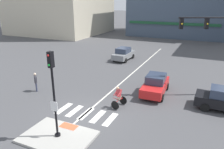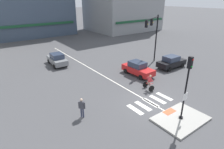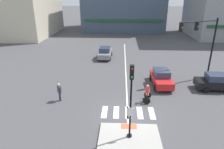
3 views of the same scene
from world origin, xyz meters
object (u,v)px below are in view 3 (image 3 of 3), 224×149
(car_black_cross_right, at_px, (217,82))
(cyclist, at_px, (147,93))
(pedestrian_at_curb_left, at_px, (59,91))
(car_grey_westbound_distant, at_px, (105,53))
(signal_pole, at_px, (131,96))
(car_red_eastbound_mid, at_px, (161,78))
(traffic_light_mast, at_px, (203,38))

(car_black_cross_right, height_order, cyclist, cyclist)
(car_black_cross_right, xyz_separation_m, pedestrian_at_curb_left, (-14.74, -2.92, 0.17))
(car_black_cross_right, xyz_separation_m, car_grey_westbound_distant, (-11.77, 10.03, 0.00))
(car_black_cross_right, bearing_deg, car_grey_westbound_distant, 139.57)
(signal_pole, xyz_separation_m, car_red_eastbound_mid, (3.52, 8.56, -2.30))
(signal_pole, distance_m, traffic_light_mast, 13.09)
(car_red_eastbound_mid, height_order, car_black_cross_right, same)
(traffic_light_mast, height_order, cyclist, traffic_light_mast)
(car_black_cross_right, height_order, car_grey_westbound_distant, same)
(car_black_cross_right, distance_m, pedestrian_at_curb_left, 15.03)
(cyclist, xyz_separation_m, pedestrian_at_curb_left, (-7.65, -0.20, 0.11))
(traffic_light_mast, height_order, car_red_eastbound_mid, traffic_light_mast)
(traffic_light_mast, bearing_deg, pedestrian_at_curb_left, -157.87)
(car_black_cross_right, relative_size, pedestrian_at_curb_left, 2.48)
(signal_pole, bearing_deg, car_red_eastbound_mid, 67.63)
(car_red_eastbound_mid, relative_size, cyclist, 2.48)
(cyclist, distance_m, pedestrian_at_curb_left, 7.66)
(cyclist, bearing_deg, car_red_eastbound_mid, 62.91)
(pedestrian_at_curb_left, bearing_deg, traffic_light_mast, 22.13)
(car_red_eastbound_mid, bearing_deg, car_black_cross_right, -9.24)
(traffic_light_mast, distance_m, car_black_cross_right, 4.68)
(signal_pole, bearing_deg, pedestrian_at_curb_left, 141.25)
(car_grey_westbound_distant, xyz_separation_m, pedestrian_at_curb_left, (-2.97, -12.95, 0.17))
(cyclist, bearing_deg, car_black_cross_right, 21.02)
(car_grey_westbound_distant, relative_size, cyclist, 2.48)
(pedestrian_at_curb_left, bearing_deg, car_black_cross_right, 11.22)
(car_red_eastbound_mid, distance_m, cyclist, 4.02)
(signal_pole, bearing_deg, cyclist, 71.23)
(signal_pole, height_order, car_red_eastbound_mid, signal_pole)
(signal_pole, bearing_deg, car_black_cross_right, 41.28)
(car_black_cross_right, bearing_deg, car_red_eastbound_mid, 170.76)
(cyclist, bearing_deg, pedestrian_at_curb_left, -178.49)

